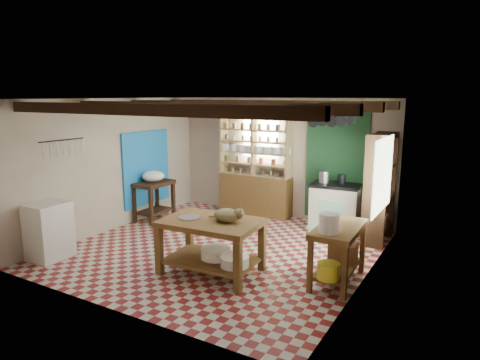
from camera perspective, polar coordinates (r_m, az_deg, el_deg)
The scene contains 30 objects.
floor at distance 7.62m, azimuth -2.63°, elevation -9.25°, with size 5.00×5.00×0.02m, color maroon.
ceiling at distance 7.14m, azimuth -2.83°, elevation 10.77°, with size 5.00×5.00×0.02m, color #46474B.
wall_back at distance 9.44m, azimuth 5.53°, elevation 2.94°, with size 5.00×0.04×2.60m, color #C4B19D.
wall_front at distance 5.39m, azimuth -17.30°, elevation -3.88°, with size 5.00×0.04×2.60m, color #C4B19D.
wall_left at distance 8.86m, azimuth -16.46°, elevation 1.98°, with size 0.04×5.00×2.60m, color #C4B19D.
wall_right at distance 6.30m, azimuth 16.77°, elevation -1.70°, with size 0.04×5.00×2.60m, color #C4B19D.
ceiling_beams at distance 7.14m, azimuth -2.82°, elevation 9.81°, with size 5.00×3.80×0.15m, color #372013.
blue_wall_patch at distance 9.50m, azimuth -12.35°, elevation 1.57°, with size 0.04×1.40×1.60m, color blue.
green_wall_patch at distance 8.97m, azimuth 12.72°, elevation 1.96°, with size 1.30×0.04×2.30m, color #1B4526.
window_back at distance 9.59m, azimuth 2.80°, elevation 5.52°, with size 0.90×0.02×0.80m, color silver.
window_right at distance 7.24m, azimuth 18.52°, elevation 0.66°, with size 0.02×1.30×1.20m, color silver.
utensil_rail at distance 7.98m, azimuth -22.60°, elevation 4.07°, with size 0.06×0.90×0.28m, color black.
pot_rack at distance 8.48m, azimuth 12.13°, elevation 7.78°, with size 0.86×0.12×0.36m, color black.
shelving_unit at distance 9.54m, azimuth 2.03°, elevation 1.86°, with size 1.70×0.34×2.20m, color tan.
tall_rack at distance 8.13m, azimuth 18.14°, elevation -1.08°, with size 0.40×0.86×2.00m, color #372013.
work_table at distance 6.55m, azimuth -3.87°, elevation -8.82°, with size 1.46×0.97×0.83m, color brown.
stove at distance 8.80m, azimuth 12.58°, elevation -3.45°, with size 0.95×0.64×0.93m, color silver.
prep_table at distance 9.38m, azimuth -11.38°, elevation -2.74°, with size 0.57×0.84×0.85m, color #372013.
white_cabinet at distance 7.74m, azimuth -24.12°, elevation -6.19°, with size 0.52×0.62×0.94m, color white.
right_counter at distance 6.38m, azimuth 12.91°, elevation -9.62°, with size 0.58×1.16×0.83m, color brown.
cat at distance 6.32m, azimuth -1.74°, elevation -4.70°, with size 0.43×0.33×0.19m, color #8F7E53.
steel_tray at distance 6.56m, azimuth -6.80°, elevation -4.98°, with size 0.33×0.33×0.02m, color #B5B5BD.
basin_large at distance 6.61m, azimuth -3.26°, elevation -9.69°, with size 0.46×0.46×0.16m, color white.
basin_small at distance 6.31m, azimuth -0.72°, elevation -10.77°, with size 0.42×0.42×0.15m, color white.
kettle_left at distance 8.73m, azimuth 11.15°, elevation 0.42°, with size 0.21×0.21×0.24m, color #B5B5BD.
kettle_right at distance 8.66m, azimuth 13.39°, elevation 0.09°, with size 0.16×0.16×0.20m, color black.
enamel_bowl at distance 9.27m, azimuth -11.51°, elevation 0.51°, with size 0.48×0.48×0.24m, color white.
white_bucket at distance 5.90m, azimuth 11.77°, elevation -5.67°, with size 0.27×0.27×0.27m, color white.
wicker_basket at distance 6.68m, azimuth 13.58°, elevation -9.25°, with size 0.39×0.31×0.27m, color #95633C.
yellow_tub at distance 6.01m, azimuth 11.71°, elevation -11.79°, with size 0.30×0.30×0.22m, color yellow.
Camera 1 is at (3.88, -5.99, 2.67)m, focal length 32.00 mm.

